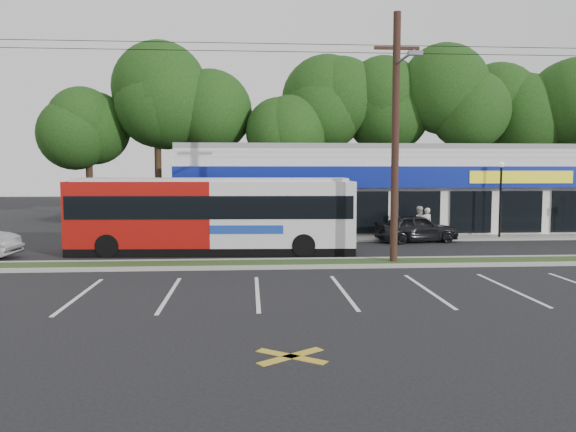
# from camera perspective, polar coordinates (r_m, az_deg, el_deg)

# --- Properties ---
(ground) EXTENTS (120.00, 120.00, 0.00)m
(ground) POSITION_cam_1_polar(r_m,az_deg,el_deg) (21.73, 3.61, -5.41)
(ground) COLOR black
(ground) RESTS_ON ground
(grass_strip) EXTENTS (40.00, 1.60, 0.12)m
(grass_strip) POSITION_cam_1_polar(r_m,az_deg,el_deg) (22.70, 3.28, -4.82)
(grass_strip) COLOR #293D18
(grass_strip) RESTS_ON ground
(curb_south) EXTENTS (40.00, 0.25, 0.14)m
(curb_south) POSITION_cam_1_polar(r_m,az_deg,el_deg) (21.87, 3.56, -5.16)
(curb_south) COLOR #9E9E93
(curb_south) RESTS_ON ground
(curb_north) EXTENTS (40.00, 0.25, 0.14)m
(curb_north) POSITION_cam_1_polar(r_m,az_deg,el_deg) (23.53, 3.02, -4.45)
(curb_north) COLOR #9E9E93
(curb_north) RESTS_ON ground
(sidewalk) EXTENTS (32.00, 2.20, 0.10)m
(sidewalk) POSITION_cam_1_polar(r_m,az_deg,el_deg) (31.43, 10.51, -2.23)
(sidewalk) COLOR #9E9E93
(sidewalk) RESTS_ON ground
(strip_mall) EXTENTS (25.00, 12.55, 5.30)m
(strip_mall) POSITION_cam_1_polar(r_m,az_deg,el_deg) (38.06, 8.70, 2.93)
(strip_mall) COLOR silver
(strip_mall) RESTS_ON ground
(utility_pole) EXTENTS (50.00, 2.77, 10.00)m
(utility_pole) POSITION_cam_1_polar(r_m,az_deg,el_deg) (22.90, 10.50, 8.64)
(utility_pole) COLOR black
(utility_pole) RESTS_ON ground
(lamp_post) EXTENTS (0.30, 0.30, 4.25)m
(lamp_post) POSITION_cam_1_polar(r_m,az_deg,el_deg) (33.06, 20.80, 2.44)
(lamp_post) COLOR black
(lamp_post) RESTS_ON ground
(tree_line) EXTENTS (46.76, 6.76, 11.83)m
(tree_line) POSITION_cam_1_polar(r_m,az_deg,el_deg) (47.91, 4.32, 10.24)
(tree_line) COLOR black
(tree_line) RESTS_ON ground
(metrobus) EXTENTS (12.93, 3.29, 3.44)m
(metrobus) POSITION_cam_1_polar(r_m,az_deg,el_deg) (25.83, -7.61, 0.26)
(metrobus) COLOR #9B100B
(metrobus) RESTS_ON ground
(car_dark) EXTENTS (4.56, 2.34, 1.49)m
(car_dark) POSITION_cam_1_polar(r_m,az_deg,el_deg) (30.41, 12.90, -1.19)
(car_dark) COLOR black
(car_dark) RESTS_ON ground
(pedestrian_a) EXTENTS (0.72, 0.56, 1.76)m
(pedestrian_a) POSITION_cam_1_polar(r_m,az_deg,el_deg) (31.36, 13.89, -0.78)
(pedestrian_a) COLOR beige
(pedestrian_a) RESTS_ON ground
(pedestrian_b) EXTENTS (1.01, 0.85, 1.85)m
(pedestrian_b) POSITION_cam_1_polar(r_m,az_deg,el_deg) (31.22, 13.12, -0.71)
(pedestrian_b) COLOR beige
(pedestrian_b) RESTS_ON ground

